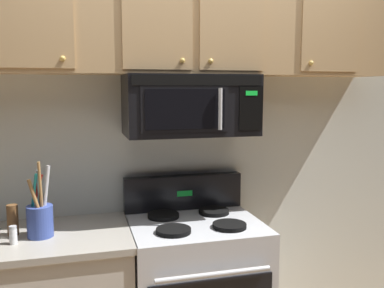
# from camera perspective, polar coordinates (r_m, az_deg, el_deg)

# --- Properties ---
(back_wall) EXTENTS (5.20, 0.10, 2.70)m
(back_wall) POSITION_cam_1_polar(r_m,az_deg,el_deg) (2.72, -1.64, 0.80)
(back_wall) COLOR silver
(back_wall) RESTS_ON ground_plane
(over_range_microwave) EXTENTS (0.76, 0.43, 0.35)m
(over_range_microwave) POSITION_cam_1_polar(r_m,az_deg,el_deg) (2.46, -0.31, 5.35)
(over_range_microwave) COLOR black
(upper_cabinets) EXTENTS (2.50, 0.36, 0.55)m
(upper_cabinets) POSITION_cam_1_polar(r_m,az_deg,el_deg) (2.52, -0.50, 15.67)
(upper_cabinets) COLOR tan
(utensil_crock_blue) EXTENTS (0.13, 0.13, 0.41)m
(utensil_crock_blue) POSITION_cam_1_polar(r_m,az_deg,el_deg) (2.35, -20.03, -9.28)
(utensil_crock_blue) COLOR #384C9E
(utensil_crock_blue) RESTS_ON counter_segment
(salt_shaker) EXTENTS (0.04, 0.04, 0.09)m
(salt_shaker) POSITION_cam_1_polar(r_m,az_deg,el_deg) (2.31, -23.20, -11.35)
(salt_shaker) COLOR white
(salt_shaker) RESTS_ON counter_segment
(pepper_mill) EXTENTS (0.06, 0.06, 0.16)m
(pepper_mill) POSITION_cam_1_polar(r_m,az_deg,el_deg) (2.43, -23.26, -9.50)
(pepper_mill) COLOR brown
(pepper_mill) RESTS_ON counter_segment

